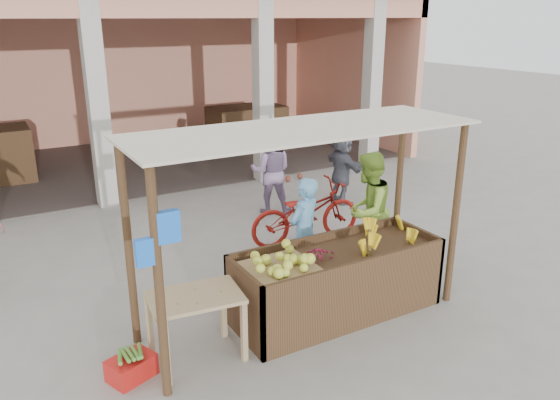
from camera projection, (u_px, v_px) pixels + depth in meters
ground at (302, 323)px, 6.62m from camera, size 60.00×60.00×0.00m
market_building at (109, 53)px, 13.12m from camera, size 14.40×6.40×4.20m
fruit_stall at (337, 284)px, 6.73m from camera, size 2.60×0.95×0.80m
stall_awning at (301, 165)px, 6.03m from camera, size 4.09×1.35×2.39m
banana_heap at (385, 234)px, 6.96m from camera, size 1.11×0.60×0.20m
melon_tray at (279, 263)px, 6.14m from camera, size 0.80×0.69×0.21m
berry_heap at (318, 253)px, 6.46m from camera, size 0.45×0.37×0.14m
side_table at (196, 307)px, 5.73m from camera, size 1.02×0.74×0.78m
papaya_pile at (195, 288)px, 5.66m from camera, size 0.63×0.36×0.18m
red_crate at (131, 368)px, 5.59m from camera, size 0.54×0.46×0.23m
plantain_bundle at (130, 355)px, 5.54m from camera, size 0.35×0.24×0.07m
produce_sacks at (294, 168)px, 12.26m from camera, size 0.79×0.49×0.60m
vendor_blue at (304, 228)px, 7.38m from camera, size 0.73×0.65×1.63m
vendor_green at (368, 208)px, 7.85m from camera, size 1.02×0.85×1.84m
motorcycle at (306, 212)px, 8.85m from camera, size 0.87×2.07×1.05m
shopper_d at (342, 165)px, 10.70m from camera, size 0.66×1.45×1.54m
shopper_f at (271, 167)px, 10.10m from camera, size 0.99×0.87×1.76m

